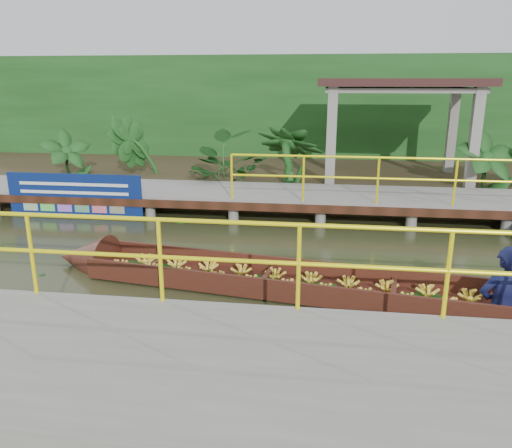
# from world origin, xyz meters

# --- Properties ---
(ground) EXTENTS (80.00, 80.00, 0.00)m
(ground) POSITION_xyz_m (0.00, 0.00, 0.00)
(ground) COLOR #2D3018
(ground) RESTS_ON ground
(land_strip) EXTENTS (30.00, 8.00, 0.45)m
(land_strip) POSITION_xyz_m (0.00, 7.50, 0.23)
(land_strip) COLOR #342D1A
(land_strip) RESTS_ON ground
(far_dock) EXTENTS (16.00, 2.06, 1.66)m
(far_dock) POSITION_xyz_m (0.02, 3.43, 0.48)
(far_dock) COLOR slate
(far_dock) RESTS_ON ground
(near_dock) EXTENTS (18.00, 2.40, 1.73)m
(near_dock) POSITION_xyz_m (1.00, -4.20, 0.30)
(near_dock) COLOR slate
(near_dock) RESTS_ON ground
(pavilion) EXTENTS (4.40, 3.00, 3.00)m
(pavilion) POSITION_xyz_m (3.00, 6.30, 2.82)
(pavilion) COLOR slate
(pavilion) RESTS_ON ground
(foliage_backdrop) EXTENTS (30.00, 0.80, 4.00)m
(foliage_backdrop) POSITION_xyz_m (0.00, 10.00, 2.00)
(foliage_backdrop) COLOR #174115
(foliage_backdrop) RESTS_ON ground
(vendor_boat) EXTENTS (9.60, 2.41, 2.29)m
(vendor_boat) POSITION_xyz_m (1.57, -1.24, 0.28)
(vendor_boat) COLOR #3C1910
(vendor_boat) RESTS_ON ground
(blue_banner) EXTENTS (3.31, 0.04, 1.03)m
(blue_banner) POSITION_xyz_m (-4.75, 2.48, 0.56)
(blue_banner) COLOR navy
(blue_banner) RESTS_ON ground
(tropical_plants) EXTENTS (14.25, 1.25, 1.57)m
(tropical_plants) POSITION_xyz_m (-0.09, 5.30, 1.23)
(tropical_plants) COLOR #174115
(tropical_plants) RESTS_ON ground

